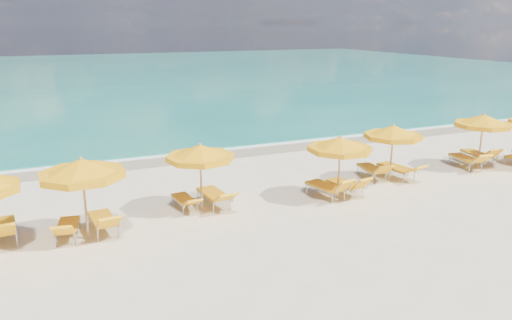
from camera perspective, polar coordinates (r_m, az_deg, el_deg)
name	(u,v)px	position (r m, az deg, el deg)	size (l,w,h in m)	color
ground_plane	(274,205)	(17.09, 2.02, -5.11)	(120.00, 120.00, 0.00)	beige
ocean	(100,75)	(63.08, -17.42, 9.28)	(120.00, 80.00, 0.30)	#147460
wet_sand_band	(206,154)	(23.66, -5.74, 0.68)	(120.00, 2.60, 0.01)	tan
foam_line	(201,150)	(24.40, -6.32, 1.12)	(120.00, 1.20, 0.03)	white
whitecap_near	(60,127)	(31.99, -21.51, 3.55)	(14.00, 0.36, 0.05)	white
whitecap_far	(236,98)	(41.65, -2.34, 7.14)	(18.00, 0.30, 0.05)	white
umbrella_2	(82,169)	(14.61, -19.29, -1.00)	(3.17, 3.17, 2.44)	tan
umbrella_3	(200,153)	(16.13, -6.41, 0.79)	(2.62, 2.62, 2.28)	tan
umbrella_4	(340,145)	(17.36, 9.58, 1.73)	(2.87, 2.87, 2.28)	tan
umbrella_5	(393,132)	(19.81, 15.40, 3.05)	(2.36, 2.36, 2.27)	tan
umbrella_6	(483,121)	(22.97, 24.54, 4.06)	(2.84, 2.84, 2.36)	tan
lounger_1_right	(4,233)	(15.96, -26.87, -7.43)	(0.79, 2.00, 0.93)	#A5A8AD
lounger_2_left	(68,231)	(15.45, -20.71, -7.59)	(0.88, 1.80, 0.79)	#A5A8AD
lounger_2_right	(104,225)	(15.48, -17.02, -7.10)	(0.79, 1.96, 0.89)	#A5A8AD
lounger_3_left	(185,203)	(16.80, -8.13, -4.91)	(0.67, 1.70, 0.65)	#A5A8AD
lounger_3_right	(214,199)	(16.92, -4.78, -4.48)	(0.83, 2.10, 0.83)	#A5A8AD
lounger_4_left	(326,191)	(17.82, 8.04, -3.54)	(1.02, 2.00, 0.95)	#A5A8AD
lounger_4_right	(346,188)	(18.29, 10.23, -3.19)	(0.89, 1.86, 0.89)	#A5A8AD
lounger_5_left	(372,173)	(20.36, 13.12, -1.41)	(0.88, 1.95, 0.84)	#A5A8AD
lounger_5_right	(397,172)	(20.66, 15.83, -1.33)	(0.98, 2.14, 0.81)	#A5A8AD
lounger_6_left	(466,162)	(23.07, 22.88, -0.24)	(0.92, 2.06, 0.89)	#A5A8AD
lounger_6_right	(477,158)	(24.04, 23.98, 0.24)	(0.97, 2.06, 0.92)	#A5A8AD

